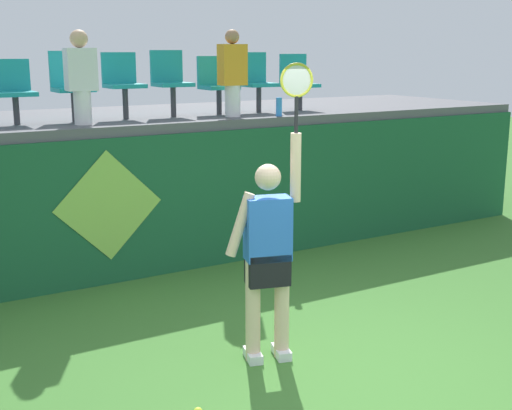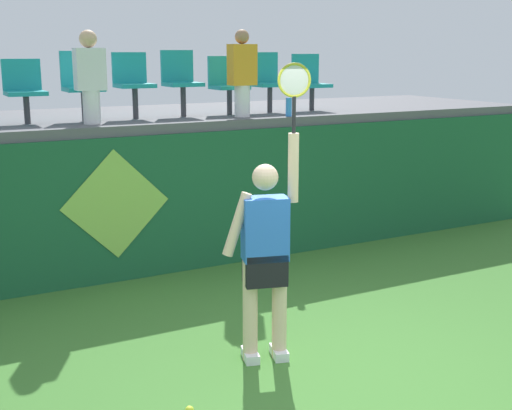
# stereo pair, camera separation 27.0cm
# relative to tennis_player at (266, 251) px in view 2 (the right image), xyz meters

# --- Properties ---
(ground_plane) EXTENTS (40.00, 40.00, 0.00)m
(ground_plane) POSITION_rel_tennis_player_xyz_m (0.34, -0.70, -0.98)
(ground_plane) COLOR #3D752D
(court_back_wall) EXTENTS (11.60, 0.20, 1.69)m
(court_back_wall) POSITION_rel_tennis_player_xyz_m (0.34, 2.69, -0.14)
(court_back_wall) COLOR #195633
(court_back_wall) RESTS_ON ground_plane
(spectator_platform) EXTENTS (11.60, 2.81, 0.12)m
(spectator_platform) POSITION_rel_tennis_player_xyz_m (0.34, 4.05, 0.77)
(spectator_platform) COLOR #56565B
(spectator_platform) RESTS_ON court_back_wall
(tennis_player) EXTENTS (0.74, 0.35, 2.55)m
(tennis_player) POSITION_rel_tennis_player_xyz_m (0.00, 0.00, 0.00)
(tennis_player) COLOR white
(tennis_player) RESTS_ON ground_plane
(tennis_ball) EXTENTS (0.07, 0.07, 0.07)m
(tennis_ball) POSITION_rel_tennis_player_xyz_m (-0.96, -0.57, -0.95)
(tennis_ball) COLOR #D1E533
(tennis_ball) RESTS_ON ground_plane
(water_bottle) EXTENTS (0.08, 0.08, 0.24)m
(water_bottle) POSITION_rel_tennis_player_xyz_m (1.87, 2.78, 0.95)
(water_bottle) COLOR #338CE5
(water_bottle) RESTS_ON spectator_platform
(stadium_chair_1) EXTENTS (0.44, 0.42, 0.74)m
(stadium_chair_1) POSITION_rel_tennis_player_xyz_m (-1.30, 3.47, 1.24)
(stadium_chair_1) COLOR #38383D
(stadium_chair_1) RESTS_ON spectator_platform
(stadium_chair_2) EXTENTS (0.44, 0.42, 0.83)m
(stadium_chair_2) POSITION_rel_tennis_player_xyz_m (-0.63, 3.48, 1.29)
(stadium_chair_2) COLOR #38383D
(stadium_chair_2) RESTS_ON spectator_platform
(stadium_chair_3) EXTENTS (0.44, 0.42, 0.81)m
(stadium_chair_3) POSITION_rel_tennis_player_xyz_m (0.01, 3.48, 1.30)
(stadium_chair_3) COLOR #38383D
(stadium_chair_3) RESTS_ON spectator_platform
(stadium_chair_4) EXTENTS (0.44, 0.42, 0.84)m
(stadium_chair_4) POSITION_rel_tennis_player_xyz_m (0.66, 3.48, 1.31)
(stadium_chair_4) COLOR #38383D
(stadium_chair_4) RESTS_ON spectator_platform
(stadium_chair_5) EXTENTS (0.44, 0.42, 0.76)m
(stadium_chair_5) POSITION_rel_tennis_player_xyz_m (1.32, 3.48, 1.25)
(stadium_chair_5) COLOR #38383D
(stadium_chair_5) RESTS_ON spectator_platform
(stadium_chair_6) EXTENTS (0.44, 0.42, 0.81)m
(stadium_chair_6) POSITION_rel_tennis_player_xyz_m (1.94, 3.48, 1.28)
(stadium_chair_6) COLOR #38383D
(stadium_chair_6) RESTS_ON spectator_platform
(stadium_chair_7) EXTENTS (0.44, 0.42, 0.79)m
(stadium_chair_7) POSITION_rel_tennis_player_xyz_m (2.62, 3.48, 1.26)
(stadium_chair_7) COLOR #38383D
(stadium_chair_7) RESTS_ON spectator_platform
(spectator_0) EXTENTS (0.34, 0.20, 1.10)m
(spectator_0) POSITION_rel_tennis_player_xyz_m (1.32, 3.03, 1.39)
(spectator_0) COLOR white
(spectator_0) RESTS_ON spectator_platform
(spectator_1) EXTENTS (0.34, 0.20, 1.07)m
(spectator_1) POSITION_rel_tennis_player_xyz_m (-0.63, 3.07, 1.39)
(spectator_1) COLOR white
(spectator_1) RESTS_ON spectator_platform
(wall_signage_mount) EXTENTS (1.27, 0.01, 1.57)m
(wall_signage_mount) POSITION_rel_tennis_player_xyz_m (-0.53, 2.59, -0.98)
(wall_signage_mount) COLOR #195633
(wall_signage_mount) RESTS_ON ground_plane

